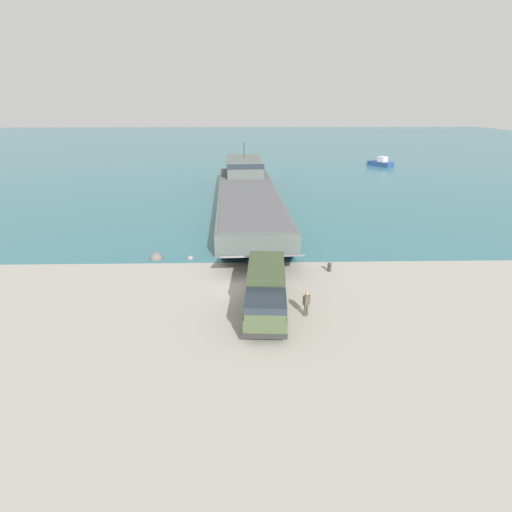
{
  "coord_description": "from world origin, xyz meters",
  "views": [
    {
      "loc": [
        0.64,
        -27.01,
        13.06
      ],
      "look_at": [
        1.28,
        1.7,
        1.76
      ],
      "focal_mm": 28.0,
      "sensor_mm": 36.0,
      "label": 1
    }
  ],
  "objects_px": {
    "mooring_bollard": "(329,266)",
    "soldier_on_ramp": "(306,302)",
    "landing_craft": "(247,189)",
    "moored_boat_a": "(381,163)",
    "military_truck": "(266,291)"
  },
  "relations": [
    {
      "from": "landing_craft",
      "to": "mooring_bollard",
      "type": "xyz_separation_m",
      "value": [
        6.64,
        -24.51,
        -1.16
      ]
    },
    {
      "from": "landing_craft",
      "to": "mooring_bollard",
      "type": "bearing_deg",
      "value": -77.3
    },
    {
      "from": "moored_boat_a",
      "to": "soldier_on_ramp",
      "type": "bearing_deg",
      "value": -149.4
    },
    {
      "from": "landing_craft",
      "to": "moored_boat_a",
      "type": "distance_m",
      "value": 41.22
    },
    {
      "from": "military_truck",
      "to": "landing_craft",
      "type": "bearing_deg",
      "value": -174.52
    },
    {
      "from": "moored_boat_a",
      "to": "mooring_bollard",
      "type": "bearing_deg",
      "value": -149.32
    },
    {
      "from": "moored_boat_a",
      "to": "landing_craft",
      "type": "bearing_deg",
      "value": -170.87
    },
    {
      "from": "landing_craft",
      "to": "military_truck",
      "type": "xyz_separation_m",
      "value": [
        1.17,
        -30.9,
        -0.1
      ]
    },
    {
      "from": "mooring_bollard",
      "to": "soldier_on_ramp",
      "type": "bearing_deg",
      "value": -112.12
    },
    {
      "from": "landing_craft",
      "to": "mooring_bollard",
      "type": "distance_m",
      "value": 25.41
    },
    {
      "from": "landing_craft",
      "to": "soldier_on_ramp",
      "type": "xyz_separation_m",
      "value": [
        3.74,
        -31.64,
        -0.6
      ]
    },
    {
      "from": "military_truck",
      "to": "moored_boat_a",
      "type": "distance_m",
      "value": 66.73
    },
    {
      "from": "soldier_on_ramp",
      "to": "mooring_bollard",
      "type": "xyz_separation_m",
      "value": [
        2.9,
        7.14,
        -0.56
      ]
    },
    {
      "from": "moored_boat_a",
      "to": "mooring_bollard",
      "type": "height_order",
      "value": "moored_boat_a"
    },
    {
      "from": "landing_craft",
      "to": "soldier_on_ramp",
      "type": "height_order",
      "value": "landing_craft"
    }
  ]
}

